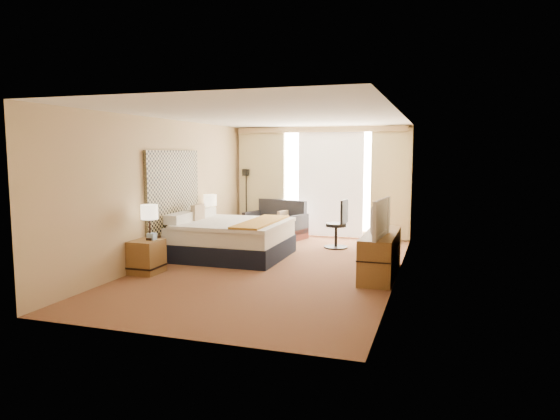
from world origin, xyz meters
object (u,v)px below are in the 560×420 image
(loveseat, at_px, (276,225))
(lamp_left, at_px, (149,213))
(floor_lamp, at_px, (246,188))
(television, at_px, (375,218))
(desk_chair, at_px, (339,227))
(lamp_right, at_px, (210,201))
(bed, at_px, (231,238))
(nightstand_right, at_px, (212,234))
(nightstand_left, at_px, (147,257))
(media_dresser, at_px, (381,254))

(loveseat, height_order, lamp_left, lamp_left)
(floor_lamp, relative_size, television, 1.56)
(desk_chair, height_order, television, television)
(loveseat, height_order, lamp_right, lamp_right)
(floor_lamp, relative_size, lamp_left, 2.71)
(bed, xyz_separation_m, television, (2.84, -1.02, 0.63))
(nightstand_right, distance_m, lamp_right, 0.71)
(nightstand_left, bearing_deg, bed, 63.65)
(television, bearing_deg, bed, 75.72)
(media_dresser, bearing_deg, lamp_right, 159.05)
(bed, distance_m, loveseat, 2.37)
(floor_lamp, height_order, lamp_right, floor_lamp)
(bed, relative_size, loveseat, 1.31)
(nightstand_right, distance_m, desk_chair, 2.67)
(desk_chair, relative_size, television, 1.00)
(nightstand_left, xyz_separation_m, bed, (0.81, 1.63, 0.09))
(loveseat, distance_m, television, 4.39)
(nightstand_left, height_order, lamp_left, lamp_left)
(nightstand_right, height_order, bed, bed)
(bed, distance_m, floor_lamp, 2.92)
(nightstand_left, xyz_separation_m, nightstand_right, (0.00, 2.50, 0.00))
(floor_lamp, distance_m, lamp_left, 4.31)
(loveseat, xyz_separation_m, television, (2.71, -3.38, 0.71))
(loveseat, bearing_deg, lamp_left, -86.40)
(media_dresser, height_order, television, television)
(bed, height_order, desk_chair, desk_chair)
(nightstand_left, relative_size, floor_lamp, 0.35)
(nightstand_left, height_order, nightstand_right, same)
(nightstand_left, xyz_separation_m, television, (3.65, 0.62, 0.72))
(loveseat, height_order, television, television)
(lamp_right, bearing_deg, television, -26.85)
(desk_chair, bearing_deg, lamp_left, -121.72)
(lamp_right, height_order, television, television)
(nightstand_left, height_order, lamp_right, lamp_right)
(floor_lamp, xyz_separation_m, lamp_right, (-0.07, -1.87, -0.14))
(loveseat, height_order, floor_lamp, floor_lamp)
(nightstand_right, relative_size, loveseat, 0.35)
(nightstand_right, distance_m, television, 4.17)
(floor_lamp, height_order, television, floor_lamp)
(nightstand_left, height_order, floor_lamp, floor_lamp)
(media_dresser, relative_size, floor_lamp, 1.13)
(media_dresser, bearing_deg, nightstand_right, 158.60)
(nightstand_left, distance_m, media_dresser, 3.85)
(media_dresser, xyz_separation_m, lamp_right, (-3.73, 1.43, 0.63))
(nightstand_right, xyz_separation_m, desk_chair, (2.59, 0.64, 0.18))
(lamp_left, bearing_deg, bed, 64.63)
(nightstand_left, bearing_deg, nightstand_right, 90.00)
(nightstand_left, xyz_separation_m, lamp_left, (0.05, 0.04, 0.73))
(media_dresser, distance_m, lamp_right, 4.05)
(nightstand_left, bearing_deg, loveseat, 76.83)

